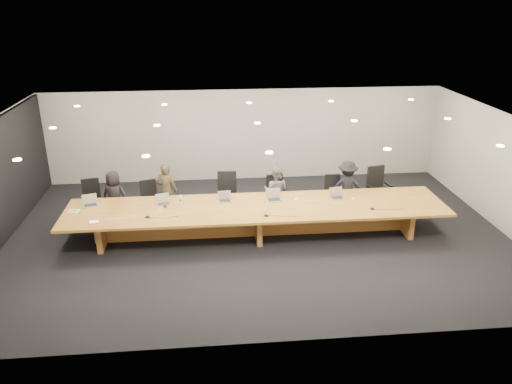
% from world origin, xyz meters
% --- Properties ---
extents(ground, '(12.00, 12.00, 0.00)m').
position_xyz_m(ground, '(0.00, 0.00, 0.00)').
color(ground, black).
rests_on(ground, ground).
extents(back_wall, '(12.00, 0.02, 2.80)m').
position_xyz_m(back_wall, '(0.00, 4.00, 1.40)').
color(back_wall, beige).
rests_on(back_wall, ground).
extents(conference_table, '(9.00, 1.80, 0.75)m').
position_xyz_m(conference_table, '(0.00, 0.00, 0.52)').
color(conference_table, '#8D5F1E').
rests_on(conference_table, ground).
extents(chair_far_left, '(0.65, 0.65, 1.06)m').
position_xyz_m(chair_far_left, '(-4.11, 1.33, 0.53)').
color(chair_far_left, black).
rests_on(chair_far_left, ground).
extents(chair_left, '(0.65, 0.65, 1.01)m').
position_xyz_m(chair_left, '(-2.64, 1.24, 0.50)').
color(chair_left, black).
rests_on(chair_left, ground).
extents(chair_mid_left, '(0.64, 0.64, 1.18)m').
position_xyz_m(chair_mid_left, '(-0.67, 1.20, 0.59)').
color(chair_mid_left, black).
rests_on(chair_mid_left, ground).
extents(chair_mid_right, '(0.62, 0.62, 1.06)m').
position_xyz_m(chair_mid_right, '(0.63, 1.20, 0.53)').
color(chair_mid_right, black).
rests_on(chair_mid_right, ground).
extents(chair_right, '(0.52, 0.52, 1.00)m').
position_xyz_m(chair_right, '(2.14, 1.22, 0.50)').
color(chair_right, black).
rests_on(chair_right, ground).
extents(chair_far_right, '(0.72, 0.72, 1.18)m').
position_xyz_m(chair_far_right, '(3.41, 1.26, 0.59)').
color(chair_far_right, black).
rests_on(chair_far_right, ground).
extents(person_a, '(0.74, 0.57, 1.35)m').
position_xyz_m(person_a, '(-3.51, 1.14, 0.68)').
color(person_a, black).
rests_on(person_a, ground).
extents(person_b, '(0.61, 0.46, 1.49)m').
position_xyz_m(person_b, '(-2.21, 1.23, 0.75)').
color(person_b, '#342D1C').
rests_on(person_b, ground).
extents(person_c, '(0.78, 0.70, 1.33)m').
position_xyz_m(person_c, '(0.61, 1.17, 0.66)').
color(person_c, slate).
rests_on(person_c, ground).
extents(person_d, '(1.00, 0.68, 1.42)m').
position_xyz_m(person_d, '(2.49, 1.14, 0.71)').
color(person_d, black).
rests_on(person_d, ground).
extents(laptop_a, '(0.40, 0.34, 0.27)m').
position_xyz_m(laptop_a, '(-3.94, 0.41, 0.88)').
color(laptop_a, '#BCAD8F').
rests_on(laptop_a, conference_table).
extents(laptop_b, '(0.38, 0.32, 0.26)m').
position_xyz_m(laptop_b, '(-2.21, 0.32, 0.88)').
color(laptop_b, beige).
rests_on(laptop_b, conference_table).
extents(laptop_c, '(0.33, 0.25, 0.24)m').
position_xyz_m(laptop_c, '(-0.75, 0.38, 0.87)').
color(laptop_c, tan).
rests_on(laptop_c, conference_table).
extents(laptop_d, '(0.39, 0.30, 0.28)m').
position_xyz_m(laptop_d, '(0.45, 0.32, 0.89)').
color(laptop_d, beige).
rests_on(laptop_d, conference_table).
extents(laptop_e, '(0.37, 0.30, 0.26)m').
position_xyz_m(laptop_e, '(2.02, 0.31, 0.88)').
color(laptop_e, '#BEAA91').
rests_on(laptop_e, conference_table).
extents(water_bottle, '(0.08, 0.08, 0.21)m').
position_xyz_m(water_bottle, '(-1.81, 0.33, 0.86)').
color(water_bottle, silver).
rests_on(water_bottle, conference_table).
extents(amber_mug, '(0.08, 0.08, 0.09)m').
position_xyz_m(amber_mug, '(-2.16, 0.15, 0.79)').
color(amber_mug, '#653312').
rests_on(amber_mug, conference_table).
extents(paper_cup_near, '(0.09, 0.09, 0.09)m').
position_xyz_m(paper_cup_near, '(0.96, 0.19, 0.80)').
color(paper_cup_near, white).
rests_on(paper_cup_near, conference_table).
extents(paper_cup_far, '(0.09, 0.09, 0.09)m').
position_xyz_m(paper_cup_far, '(2.34, 0.08, 0.79)').
color(paper_cup_far, white).
rests_on(paper_cup_far, conference_table).
extents(notepad, '(0.28, 0.24, 0.01)m').
position_xyz_m(notepad, '(-4.26, 0.12, 0.76)').
color(notepad, white).
rests_on(notepad, conference_table).
extents(lime_gadget, '(0.14, 0.08, 0.02)m').
position_xyz_m(lime_gadget, '(-4.25, 0.11, 0.78)').
color(lime_gadget, '#65BA31').
rests_on(lime_gadget, notepad).
extents(av_box, '(0.22, 0.17, 0.03)m').
position_xyz_m(av_box, '(-3.66, -0.55, 0.76)').
color(av_box, '#BCBBC1').
rests_on(av_box, conference_table).
extents(mic_left, '(0.16, 0.16, 0.03)m').
position_xyz_m(mic_left, '(-2.53, -0.36, 0.77)').
color(mic_left, black).
rests_on(mic_left, conference_table).
extents(mic_center, '(0.17, 0.17, 0.03)m').
position_xyz_m(mic_center, '(0.15, -0.55, 0.77)').
color(mic_center, black).
rests_on(mic_center, conference_table).
extents(mic_right, '(0.14, 0.14, 0.03)m').
position_xyz_m(mic_right, '(2.67, -0.41, 0.77)').
color(mic_right, black).
rests_on(mic_right, conference_table).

